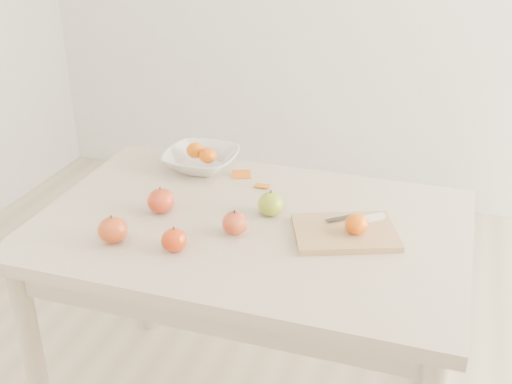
% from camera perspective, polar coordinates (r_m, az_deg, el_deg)
% --- Properties ---
extents(table, '(1.20, 0.80, 0.75)m').
position_cam_1_polar(table, '(1.86, -0.48, -5.33)').
color(table, '#C5AE95').
rests_on(table, ground).
extents(cutting_board, '(0.33, 0.29, 0.02)m').
position_cam_1_polar(cutting_board, '(1.75, 7.92, -3.58)').
color(cutting_board, '#AF7E57').
rests_on(cutting_board, table).
extents(board_tangerine, '(0.06, 0.06, 0.05)m').
position_cam_1_polar(board_tangerine, '(1.72, 8.91, -2.84)').
color(board_tangerine, '#DF6507').
rests_on(board_tangerine, cutting_board).
extents(fruit_bowl, '(0.24, 0.24, 0.06)m').
position_cam_1_polar(fruit_bowl, '(2.13, -4.89, 2.86)').
color(fruit_bowl, silver).
rests_on(fruit_bowl, table).
extents(bowl_tangerine_near, '(0.06, 0.06, 0.05)m').
position_cam_1_polar(bowl_tangerine_near, '(2.14, -5.43, 3.72)').
color(bowl_tangerine_near, '#E66208').
rests_on(bowl_tangerine_near, fruit_bowl).
extents(bowl_tangerine_far, '(0.06, 0.06, 0.05)m').
position_cam_1_polar(bowl_tangerine_far, '(2.10, -4.32, 3.28)').
color(bowl_tangerine_far, '#E24B07').
rests_on(bowl_tangerine_far, fruit_bowl).
extents(orange_peel_a, '(0.07, 0.07, 0.01)m').
position_cam_1_polar(orange_peel_a, '(2.08, -1.29, 1.46)').
color(orange_peel_a, '#C6530E').
rests_on(orange_peel_a, table).
extents(orange_peel_b, '(0.05, 0.04, 0.01)m').
position_cam_1_polar(orange_peel_b, '(2.00, 0.54, 0.50)').
color(orange_peel_b, '#CF610E').
rests_on(orange_peel_b, table).
extents(paring_knife, '(0.16, 0.09, 0.01)m').
position_cam_1_polar(paring_knife, '(1.80, 9.83, -2.28)').
color(paring_knife, silver).
rests_on(paring_knife, cutting_board).
extents(apple_green, '(0.08, 0.08, 0.07)m').
position_cam_1_polar(apple_green, '(1.83, 1.32, -1.05)').
color(apple_green, '#548914').
rests_on(apple_green, table).
extents(apple_red_e, '(0.07, 0.07, 0.06)m').
position_cam_1_polar(apple_red_e, '(1.74, -1.91, -2.78)').
color(apple_red_e, maroon).
rests_on(apple_red_e, table).
extents(apple_red_c, '(0.07, 0.07, 0.06)m').
position_cam_1_polar(apple_red_c, '(1.67, -7.28, -4.25)').
color(apple_red_c, '#980503').
rests_on(apple_red_c, table).
extents(apple_red_d, '(0.08, 0.08, 0.07)m').
position_cam_1_polar(apple_red_d, '(1.74, -12.62, -3.31)').
color(apple_red_d, maroon).
rests_on(apple_red_d, table).
extents(apple_red_b, '(0.08, 0.08, 0.07)m').
position_cam_1_polar(apple_red_b, '(1.86, -8.46, -0.79)').
color(apple_red_b, '#A4131A').
rests_on(apple_red_b, table).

